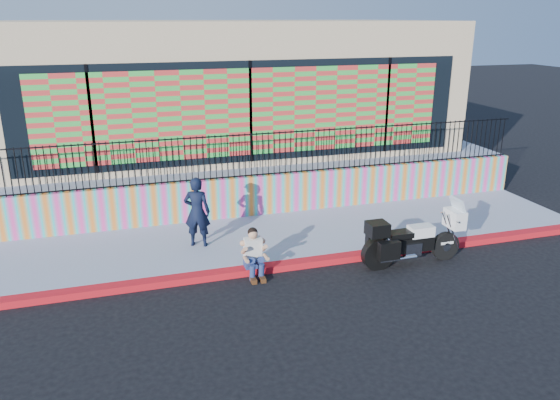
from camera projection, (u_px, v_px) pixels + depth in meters
name	position (u px, v px, depth m)	size (l,w,h in m)	color
ground	(297.00, 267.00, 12.31)	(90.00, 90.00, 0.00)	black
red_curb	(297.00, 264.00, 12.28)	(16.00, 0.30, 0.15)	red
sidewalk	(276.00, 237.00, 13.78)	(16.00, 3.00, 0.15)	#8A8FA5
mural_wall	(260.00, 195.00, 15.03)	(16.00, 0.20, 1.10)	#F9419F
metal_fence	(259.00, 154.00, 14.66)	(15.80, 0.04, 1.20)	black
elevated_platform	(223.00, 155.00, 19.68)	(16.00, 10.00, 1.25)	#8A8FA5
storefront_building	(222.00, 82.00, 18.65)	(14.00, 8.06, 4.00)	tan
police_motorcycle	(411.00, 239.00, 12.27)	(2.38, 0.79, 1.48)	black
police_officer	(197.00, 212.00, 12.85)	(0.62, 0.41, 1.70)	black
seated_man	(255.00, 258.00, 11.72)	(0.54, 0.71, 1.06)	navy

